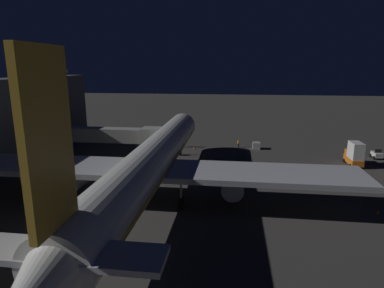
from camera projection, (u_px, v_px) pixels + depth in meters
name	position (u px, v px, depth m)	size (l,w,h in m)	color
ground_plane	(169.00, 174.00, 55.55)	(320.00, 320.00, 0.00)	#383533
airliner_at_gate	(151.00, 163.00, 43.12)	(54.30, 59.76, 18.95)	silver
jet_bridge	(109.00, 135.00, 60.13)	(22.17, 3.40, 6.95)	#9E9E99
apron_floodlight_mast	(63.00, 104.00, 70.02)	(2.90, 0.50, 17.01)	#59595E
cargo_truck_aft	(355.00, 154.00, 59.70)	(2.36, 5.02, 4.41)	orange
pushback_tug	(377.00, 155.00, 64.55)	(1.86, 2.55, 1.95)	silver
baggage_container_far_row	(256.00, 146.00, 72.04)	(1.58, 1.82, 1.46)	#B7BABF
ground_crew_marshaller_fwd	(238.00, 143.00, 73.42)	(0.40, 0.40, 1.78)	black
traffic_cone_nose_port	(194.00, 148.00, 72.06)	(0.36, 0.36, 0.55)	orange
traffic_cone_nose_starboard	(174.00, 147.00, 72.61)	(0.36, 0.36, 0.55)	orange
traffic_cone_wingtip_svc_side	(378.00, 212.00, 40.47)	(0.36, 0.36, 0.55)	orange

